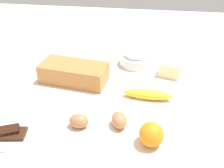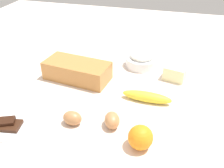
% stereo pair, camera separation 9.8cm
% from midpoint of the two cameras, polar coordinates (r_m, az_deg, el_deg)
% --- Properties ---
extents(ground_plane, '(2.40, 2.40, 0.02)m').
position_cam_midpoint_polar(ground_plane, '(1.01, 2.78, -2.49)').
color(ground_plane, beige).
extents(loaf_pan, '(0.29, 0.16, 0.08)m').
position_cam_midpoint_polar(loaf_pan, '(1.07, -5.48, 3.10)').
color(loaf_pan, '#B77A3D').
rests_on(loaf_pan, ground_plane).
extents(flour_bowl, '(0.15, 0.15, 0.07)m').
position_cam_midpoint_polar(flour_bowl, '(1.19, 9.16, 5.53)').
color(flour_bowl, white).
rests_on(flour_bowl, ground_plane).
extents(banana, '(0.19, 0.05, 0.04)m').
position_cam_midpoint_polar(banana, '(0.96, 10.96, -3.01)').
color(banana, yellow).
rests_on(banana, ground_plane).
extents(orange_fruit, '(0.08, 0.08, 0.08)m').
position_cam_midpoint_polar(orange_fruit, '(0.76, 10.35, -12.19)').
color(orange_fruit, orange).
rests_on(orange_fruit, ground_plane).
extents(butter_block, '(0.10, 0.08, 0.06)m').
position_cam_midpoint_polar(butter_block, '(1.12, 16.78, 2.31)').
color(butter_block, '#F4EDB2').
rests_on(butter_block, ground_plane).
extents(egg_near_butter, '(0.07, 0.08, 0.05)m').
position_cam_midpoint_polar(egg_near_butter, '(0.83, 3.44, -8.47)').
color(egg_near_butter, '#B67B4A').
rests_on(egg_near_butter, ground_plane).
extents(egg_beside_bowl, '(0.07, 0.05, 0.05)m').
position_cam_midpoint_polar(egg_beside_bowl, '(0.84, -5.85, -7.96)').
color(egg_beside_bowl, '#AD7546').
rests_on(egg_beside_bowl, ground_plane).
extents(chocolate_plate, '(0.13, 0.13, 0.03)m').
position_cam_midpoint_polar(chocolate_plate, '(0.88, -20.13, -9.33)').
color(chocolate_plate, white).
rests_on(chocolate_plate, ground_plane).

